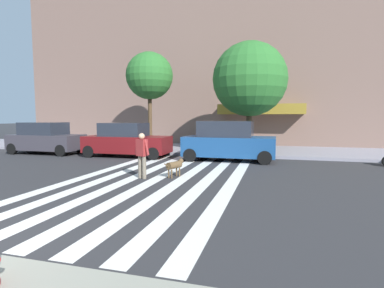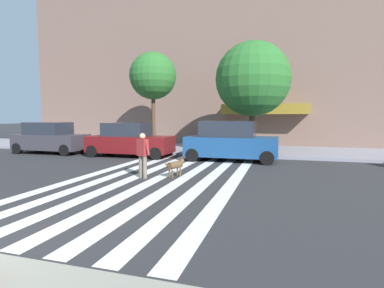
{
  "view_description": "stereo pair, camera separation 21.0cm",
  "coord_description": "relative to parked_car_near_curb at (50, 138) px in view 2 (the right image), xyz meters",
  "views": [
    {
      "loc": [
        5.08,
        -3.43,
        2.22
      ],
      "look_at": [
        2.49,
        5.99,
        1.34
      ],
      "focal_mm": 28.09,
      "sensor_mm": 36.0,
      "label": 1
    },
    {
      "loc": [
        5.29,
        -3.37,
        2.22
      ],
      "look_at": [
        2.49,
        5.99,
        1.34
      ],
      "focal_mm": 28.09,
      "sensor_mm": 36.0,
      "label": 2
    }
  ],
  "objects": [
    {
      "name": "ground_plane",
      "position": [
        8.23,
        -5.2,
        -0.91
      ],
      "size": [
        160.0,
        160.0,
        0.0
      ],
      "primitive_type": "plane",
      "color": "#2B2B2D"
    },
    {
      "name": "sidewalk_far",
      "position": [
        8.23,
        4.24,
        -0.84
      ],
      "size": [
        80.0,
        6.0,
        0.15
      ],
      "primitive_type": "cube",
      "color": "gray",
      "rests_on": "ground_plane"
    },
    {
      "name": "crosswalk_stripes",
      "position": [
        9.28,
        -5.2,
        -0.91
      ],
      "size": [
        5.85,
        12.28,
        0.01
      ],
      "color": "silver",
      "rests_on": "ground_plane"
    },
    {
      "name": "apartment_block",
      "position": [
        12.13,
        14.21,
        11.16
      ],
      "size": [
        39.03,
        15.35,
        24.16
      ],
      "color": "#74594E",
      "rests_on": "ground_plane"
    },
    {
      "name": "parked_car_near_curb",
      "position": [
        0.0,
        0.0,
        0.0
      ],
      "size": [
        4.36,
        1.98,
        1.89
      ],
      "color": "#38343C",
      "rests_on": "ground_plane"
    },
    {
      "name": "parked_car_behind_first",
      "position": [
        5.37,
        -0.0,
        -0.01
      ],
      "size": [
        4.76,
        1.94,
        1.89
      ],
      "color": "maroon",
      "rests_on": "ground_plane"
    },
    {
      "name": "parked_car_third_in_line",
      "position": [
        11.06,
        0.0,
        0.06
      ],
      "size": [
        4.56,
        2.01,
        2.01
      ],
      "color": "navy",
      "rests_on": "ground_plane"
    },
    {
      "name": "street_tree_nearest",
      "position": [
        5.37,
        3.34,
        3.95
      ],
      "size": [
        3.06,
        3.06,
        6.26
      ],
      "color": "#4C3823",
      "rests_on": "sidewalk_far"
    },
    {
      "name": "street_tree_middle",
      "position": [
        11.89,
        2.37,
        3.41
      ],
      "size": [
        4.19,
        4.19,
        6.28
      ],
      "color": "#4C3823",
      "rests_on": "sidewalk_far"
    },
    {
      "name": "pedestrian_dog_walker",
      "position": [
        8.74,
        -5.23,
        0.01
      ],
      "size": [
        0.69,
        0.36,
        1.64
      ],
      "color": "#6B6051",
      "rests_on": "ground_plane"
    },
    {
      "name": "dog_on_leash",
      "position": [
        9.8,
        -4.66,
        -0.47
      ],
      "size": [
        0.51,
        1.02,
        0.65
      ],
      "color": "brown",
      "rests_on": "ground_plane"
    }
  ]
}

